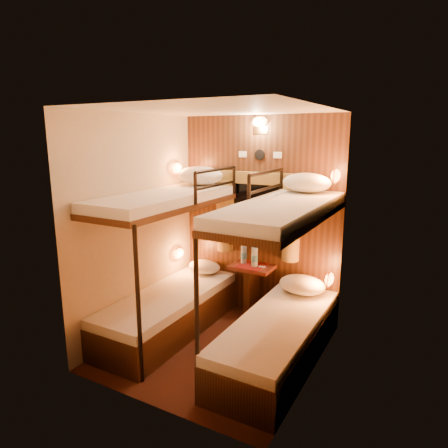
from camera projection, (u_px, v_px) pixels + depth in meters
The scene contains 22 objects.
floor at pixel (217, 347), 4.17m from camera, with size 2.10×2.10×0.00m, color #34180E.
ceiling at pixel (216, 109), 3.65m from camera, with size 2.10×2.10×0.00m, color silver.
wall_back at pixel (260, 218), 4.81m from camera, with size 2.40×2.40×0.00m, color #C6B293.
wall_front at pixel (147, 267), 3.01m from camera, with size 2.40×2.40×0.00m, color #C6B293.
wall_left at pixel (137, 226), 4.38m from camera, with size 2.40×2.40×0.00m, color #C6B293.
wall_right at pixel (317, 250), 3.44m from camera, with size 2.40×2.40×0.00m, color #C6B293.
back_panel at pixel (259, 218), 4.79m from camera, with size 2.00×0.03×2.40m, color #331B0E.
bunk_left at pixel (169, 284), 4.41m from camera, with size 0.72×1.90×1.82m.
bunk_right at pixel (279, 308), 3.80m from camera, with size 0.72×1.90×1.82m.
window at pixel (258, 220), 4.77m from camera, with size 1.00×0.12×0.79m.
curtains at pixel (257, 213), 4.72m from camera, with size 1.10×0.22×1.00m.
back_fixtures at pixel (260, 128), 4.54m from camera, with size 0.54×0.09×0.48m.
reading_lamps at pixel (247, 220), 4.50m from camera, with size 2.00×0.20×1.25m.
table at pixel (252, 284), 4.81m from camera, with size 0.50×0.34×0.66m.
bottle_left at pixel (244, 254), 4.82m from camera, with size 0.07×0.07×0.26m.
bottle_right at pixel (255, 257), 4.70m from camera, with size 0.08×0.08×0.27m.
sachet_a at pixel (262, 267), 4.70m from camera, with size 0.07×0.05×0.01m, color silver.
sachet_b at pixel (263, 267), 4.70m from camera, with size 0.07×0.05×0.01m, color silver.
pillow_lower_left at pixel (204, 267), 5.06m from camera, with size 0.43×0.30×0.17m, color white.
pillow_lower_right at pixel (302, 285), 4.40m from camera, with size 0.52×0.37×0.20m, color white.
pillow_upper_left at pixel (201, 176), 4.76m from camera, with size 0.56×0.40×0.22m, color white.
pillow_upper_right at pixel (307, 183), 4.15m from camera, with size 0.51×0.37×0.20m, color white.
Camera 1 is at (1.90, -3.28, 2.17)m, focal length 32.00 mm.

